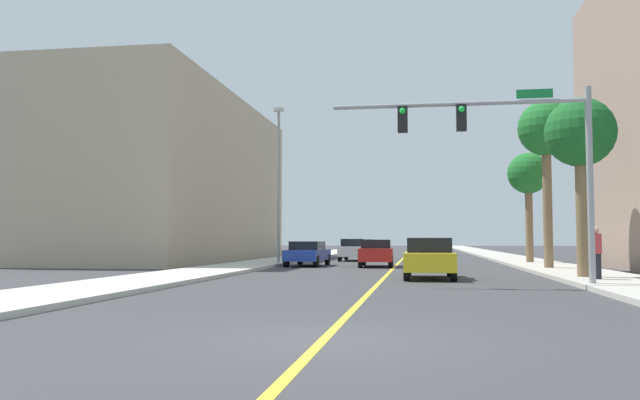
{
  "coord_description": "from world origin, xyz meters",
  "views": [
    {
      "loc": [
        1.45,
        -9.69,
        1.49
      ],
      "look_at": [
        -2.75,
        17.12,
        3.12
      ],
      "focal_mm": 36.5,
      "sensor_mm": 36.0,
      "label": 1
    }
  ],
  "objects_px": {
    "car_blue": "(308,253)",
    "palm_near": "(580,136)",
    "street_lamp": "(279,177)",
    "car_black": "(425,249)",
    "car_red": "(376,253)",
    "car_gray": "(366,247)",
    "traffic_signal_mast": "(509,142)",
    "car_white": "(354,250)",
    "palm_mid": "(546,132)",
    "car_yellow": "(429,257)",
    "palm_far": "(528,176)",
    "pedestrian": "(596,253)"
  },
  "relations": [
    {
      "from": "car_red",
      "to": "palm_near",
      "type": "bearing_deg",
      "value": -54.47
    },
    {
      "from": "palm_near",
      "to": "car_black",
      "type": "xyz_separation_m",
      "value": [
        -5.5,
        25.32,
        -4.44
      ]
    },
    {
      "from": "traffic_signal_mast",
      "to": "car_blue",
      "type": "height_order",
      "value": "traffic_signal_mast"
    },
    {
      "from": "street_lamp",
      "to": "palm_mid",
      "type": "relative_size",
      "value": 1.13
    },
    {
      "from": "traffic_signal_mast",
      "to": "car_blue",
      "type": "xyz_separation_m",
      "value": [
        -8.95,
        14.51,
        -3.81
      ]
    },
    {
      "from": "street_lamp",
      "to": "palm_mid",
      "type": "xyz_separation_m",
      "value": [
        13.99,
        -4.47,
        1.51
      ]
    },
    {
      "from": "car_blue",
      "to": "palm_near",
      "type": "bearing_deg",
      "value": 139.8
    },
    {
      "from": "car_blue",
      "to": "pedestrian",
      "type": "height_order",
      "value": "pedestrian"
    },
    {
      "from": "car_red",
      "to": "car_black",
      "type": "xyz_separation_m",
      "value": [
        2.62,
        14.69,
        -0.01
      ]
    },
    {
      "from": "car_blue",
      "to": "street_lamp",
      "type": "bearing_deg",
      "value": -26.14
    },
    {
      "from": "street_lamp",
      "to": "car_red",
      "type": "xyz_separation_m",
      "value": [
        5.69,
        -1.3,
        -4.28
      ]
    },
    {
      "from": "traffic_signal_mast",
      "to": "palm_far",
      "type": "distance_m",
      "value": 18.86
    },
    {
      "from": "palm_mid",
      "to": "car_gray",
      "type": "height_order",
      "value": "palm_mid"
    },
    {
      "from": "traffic_signal_mast",
      "to": "car_yellow",
      "type": "distance_m",
      "value": 6.04
    },
    {
      "from": "car_yellow",
      "to": "palm_far",
      "type": "bearing_deg",
      "value": 67.63
    },
    {
      "from": "street_lamp",
      "to": "palm_near",
      "type": "xyz_separation_m",
      "value": [
        13.8,
        -11.94,
        0.15
      ]
    },
    {
      "from": "car_blue",
      "to": "traffic_signal_mast",
      "type": "bearing_deg",
      "value": 123.96
    },
    {
      "from": "street_lamp",
      "to": "car_yellow",
      "type": "bearing_deg",
      "value": -53.83
    },
    {
      "from": "palm_near",
      "to": "car_gray",
      "type": "distance_m",
      "value": 35.16
    },
    {
      "from": "street_lamp",
      "to": "car_blue",
      "type": "distance_m",
      "value": 4.82
    },
    {
      "from": "car_gray",
      "to": "car_blue",
      "type": "height_order",
      "value": "car_gray"
    },
    {
      "from": "car_white",
      "to": "car_gray",
      "type": "xyz_separation_m",
      "value": [
        -0.33,
        13.17,
        -0.01
      ]
    },
    {
      "from": "palm_far",
      "to": "car_blue",
      "type": "relative_size",
      "value": 1.44
    },
    {
      "from": "car_red",
      "to": "pedestrian",
      "type": "relative_size",
      "value": 2.4
    },
    {
      "from": "palm_far",
      "to": "car_blue",
      "type": "xyz_separation_m",
      "value": [
        -12.44,
        -4.01,
        -4.46
      ]
    },
    {
      "from": "car_white",
      "to": "car_red",
      "type": "relative_size",
      "value": 1.08
    },
    {
      "from": "car_red",
      "to": "car_blue",
      "type": "height_order",
      "value": "car_red"
    },
    {
      "from": "car_white",
      "to": "car_yellow",
      "type": "relative_size",
      "value": 1.07
    },
    {
      "from": "palm_near",
      "to": "car_blue",
      "type": "height_order",
      "value": "palm_near"
    },
    {
      "from": "car_red",
      "to": "pedestrian",
      "type": "bearing_deg",
      "value": -57.54
    },
    {
      "from": "car_black",
      "to": "street_lamp",
      "type": "bearing_deg",
      "value": -122.6
    },
    {
      "from": "palm_near",
      "to": "car_red",
      "type": "distance_m",
      "value": 14.09
    },
    {
      "from": "palm_near",
      "to": "car_blue",
      "type": "distance_m",
      "value": 16.77
    },
    {
      "from": "street_lamp",
      "to": "car_white",
      "type": "xyz_separation_m",
      "value": [
        3.51,
        8.11,
        -4.28
      ]
    },
    {
      "from": "palm_far",
      "to": "car_black",
      "type": "distance_m",
      "value": 12.8
    },
    {
      "from": "traffic_signal_mast",
      "to": "pedestrian",
      "type": "relative_size",
      "value": 4.57
    },
    {
      "from": "car_gray",
      "to": "street_lamp",
      "type": "bearing_deg",
      "value": -99.14
    },
    {
      "from": "car_black",
      "to": "car_yellow",
      "type": "relative_size",
      "value": 0.92
    },
    {
      "from": "car_gray",
      "to": "pedestrian",
      "type": "distance_m",
      "value": 36.24
    },
    {
      "from": "palm_near",
      "to": "palm_mid",
      "type": "relative_size",
      "value": 0.81
    },
    {
      "from": "palm_mid",
      "to": "car_gray",
      "type": "distance_m",
      "value": 28.53
    },
    {
      "from": "palm_near",
      "to": "car_white",
      "type": "xyz_separation_m",
      "value": [
        -10.29,
        20.05,
        -4.43
      ]
    },
    {
      "from": "palm_near",
      "to": "palm_far",
      "type": "xyz_separation_m",
      "value": [
        0.52,
        14.93,
        -0.01
      ]
    },
    {
      "from": "traffic_signal_mast",
      "to": "car_black",
      "type": "bearing_deg",
      "value": 95.0
    },
    {
      "from": "palm_near",
      "to": "palm_mid",
      "type": "xyz_separation_m",
      "value": [
        0.19,
        7.47,
        1.36
      ]
    },
    {
      "from": "palm_mid",
      "to": "palm_far",
      "type": "bearing_deg",
      "value": 87.48
    },
    {
      "from": "car_white",
      "to": "car_gray",
      "type": "height_order",
      "value": "car_white"
    },
    {
      "from": "car_blue",
      "to": "car_red",
      "type": "bearing_deg",
      "value": 178.03
    },
    {
      "from": "traffic_signal_mast",
      "to": "palm_near",
      "type": "xyz_separation_m",
      "value": [
        2.97,
        3.59,
        0.65
      ]
    },
    {
      "from": "street_lamp",
      "to": "car_black",
      "type": "height_order",
      "value": "street_lamp"
    }
  ]
}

